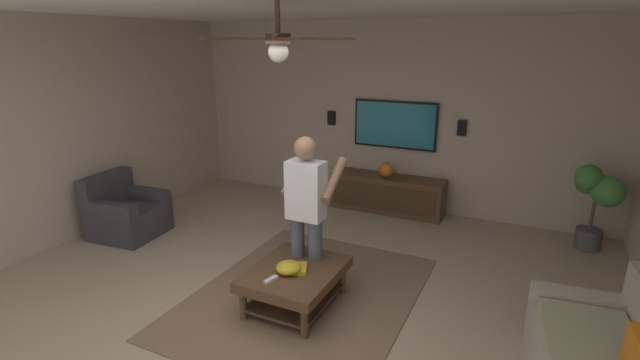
{
  "coord_description": "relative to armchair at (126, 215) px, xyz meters",
  "views": [
    {
      "loc": [
        -2.9,
        -2.07,
        2.49
      ],
      "look_at": [
        1.02,
        -0.17,
        1.17
      ],
      "focal_mm": 25.62,
      "sensor_mm": 36.0,
      "label": 1
    }
  ],
  "objects": [
    {
      "name": "remote_white",
      "position": [
        -0.83,
        -2.78,
        0.13
      ],
      "size": [
        0.16,
        0.08,
        0.02
      ],
      "primitive_type": "cube",
      "rotation": [
        0.0,
        0.0,
        6.05
      ],
      "color": "white",
      "rests_on": "coffee_table"
    },
    {
      "name": "media_console",
      "position": [
        2.37,
        -2.86,
        -0.0
      ],
      "size": [
        0.45,
        1.7,
        0.55
      ],
      "rotation": [
        0.0,
        0.0,
        3.14
      ],
      "color": "#513823",
      "rests_on": "ground"
    },
    {
      "name": "bowl",
      "position": [
        -0.63,
        -2.85,
        0.18
      ],
      "size": [
        0.24,
        0.24,
        0.11
      ],
      "primitive_type": "ellipsoid",
      "color": "gold",
      "rests_on": "coffee_table"
    },
    {
      "name": "tv",
      "position": [
        2.61,
        -2.86,
        1.02
      ],
      "size": [
        0.05,
        1.26,
        0.71
      ],
      "rotation": [
        0.0,
        0.0,
        3.14
      ],
      "color": "black"
    },
    {
      "name": "ground_plane",
      "position": [
        -1.08,
        -2.74,
        -0.28
      ],
      "size": [
        8.97,
        8.97,
        0.0
      ],
      "primitive_type": "plane",
      "color": "tan"
    },
    {
      "name": "potted_plant_tall",
      "position": [
        2.16,
        -5.52,
        0.47
      ],
      "size": [
        0.54,
        0.56,
        1.1
      ],
      "color": "#4C4C51",
      "rests_on": "ground"
    },
    {
      "name": "wall_speaker_left",
      "position": [
        2.63,
        -3.83,
        1.04
      ],
      "size": [
        0.06,
        0.12,
        0.22
      ],
      "primitive_type": "cube",
      "color": "black"
    },
    {
      "name": "area_rug",
      "position": [
        -0.34,
        -2.87,
        -0.27
      ],
      "size": [
        2.7,
        2.1,
        0.01
      ],
      "primitive_type": "cube",
      "color": "#7A604C",
      "rests_on": "ground"
    },
    {
      "name": "wall_speaker_right",
      "position": [
        2.63,
        -1.8,
        1.04
      ],
      "size": [
        0.06,
        0.12,
        0.22
      ],
      "primitive_type": "cube",
      "color": "black"
    },
    {
      "name": "coffee_table",
      "position": [
        -0.54,
        -2.87,
        0.02
      ],
      "size": [
        1.0,
        0.8,
        0.4
      ],
      "color": "#513823",
      "rests_on": "ground"
    },
    {
      "name": "wall_back_tv",
      "position": [
        2.71,
        -2.74,
        1.13
      ],
      "size": [
        0.1,
        6.69,
        2.81
      ],
      "primitive_type": "cube",
      "color": "#BCA893",
      "rests_on": "ground"
    },
    {
      "name": "vase_round",
      "position": [
        2.33,
        -2.84,
        0.38
      ],
      "size": [
        0.22,
        0.22,
        0.22
      ],
      "primitive_type": "sphere",
      "color": "orange",
      "rests_on": "media_console"
    },
    {
      "name": "remote_black",
      "position": [
        -0.23,
        -2.91,
        0.13
      ],
      "size": [
        0.16,
        0.09,
        0.02
      ],
      "primitive_type": "cube",
      "rotation": [
        0.0,
        0.0,
        3.46
      ],
      "color": "black",
      "rests_on": "coffee_table"
    },
    {
      "name": "book",
      "position": [
        -0.54,
        -2.91,
        0.14
      ],
      "size": [
        0.27,
        0.23,
        0.04
      ],
      "primitive_type": "cube",
      "rotation": [
        0.0,
        0.0,
        3.55
      ],
      "color": "gold",
      "rests_on": "coffee_table"
    },
    {
      "name": "ceiling_fan",
      "position": [
        -0.8,
        -2.89,
        2.21
      ],
      "size": [
        1.11,
        1.17,
        0.46
      ],
      "color": "#4C3828"
    },
    {
      "name": "remote_grey",
      "position": [
        -0.56,
        -2.81,
        0.13
      ],
      "size": [
        0.16,
        0.09,
        0.02
      ],
      "primitive_type": "cube",
      "rotation": [
        0.0,
        0.0,
        5.97
      ],
      "color": "slate",
      "rests_on": "coffee_table"
    },
    {
      "name": "armchair",
      "position": [
        0.0,
        0.0,
        0.0
      ],
      "size": [
        0.87,
        0.88,
        0.82
      ],
      "rotation": [
        0.0,
        0.0,
        -1.48
      ],
      "color": "#38383D",
      "rests_on": "ground"
    },
    {
      "name": "person_standing",
      "position": [
        -0.24,
        -2.85,
        0.65
      ],
      "size": [
        0.53,
        0.53,
        1.64
      ],
      "rotation": [
        0.0,
        0.0,
        -0.0
      ],
      "color": "#4C5166",
      "rests_on": "ground"
    }
  ]
}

